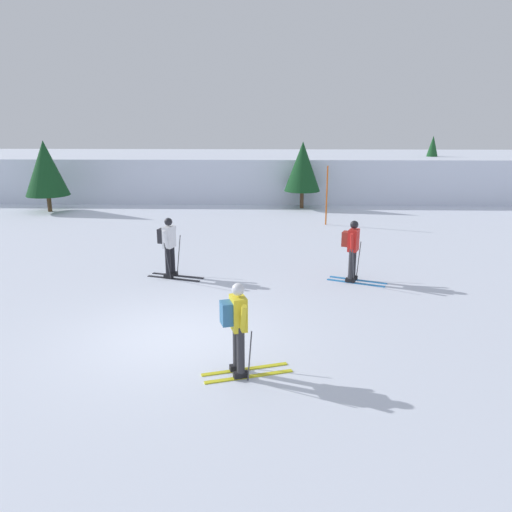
{
  "coord_description": "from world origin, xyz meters",
  "views": [
    {
      "loc": [
        1.97,
        -9.73,
        4.45
      ],
      "look_at": [
        1.63,
        3.1,
        0.9
      ],
      "focal_mm": 35.86,
      "sensor_mm": 36.0,
      "label": 1
    }
  ],
  "objects": [
    {
      "name": "skier_red",
      "position": [
        4.24,
        3.81,
        0.95
      ],
      "size": [
        1.62,
        0.96,
        1.71
      ],
      "color": "#237AC6",
      "rests_on": "ground"
    },
    {
      "name": "skier_white",
      "position": [
        -0.85,
        4.05,
        0.96
      ],
      "size": [
        1.64,
        0.97,
        1.71
      ],
      "color": "black",
      "rests_on": "ground"
    },
    {
      "name": "ground_plane",
      "position": [
        0.0,
        0.0,
        0.0
      ],
      "size": [
        120.0,
        120.0,
        0.0
      ],
      "primitive_type": "plane",
      "color": "silver"
    },
    {
      "name": "conifer_far_left",
      "position": [
        -8.5,
        14.05,
        2.05
      ],
      "size": [
        2.01,
        2.01,
        3.33
      ],
      "color": "#513823",
      "rests_on": "ground"
    },
    {
      "name": "skier_yellow",
      "position": [
        1.43,
        -1.56,
        0.96
      ],
      "size": [
        1.64,
        0.96,
        1.71
      ],
      "color": "gold",
      "rests_on": "ground"
    },
    {
      "name": "far_snow_ridge",
      "position": [
        0.0,
        19.54,
        1.14
      ],
      "size": [
        80.0,
        6.78,
        2.27
      ],
      "primitive_type": "cube",
      "color": "silver",
      "rests_on": "ground"
    },
    {
      "name": "conifer_far_right",
      "position": [
        10.77,
        18.68,
        1.99
      ],
      "size": [
        1.49,
        1.49,
        3.39
      ],
      "color": "#513823",
      "rests_on": "ground"
    },
    {
      "name": "conifer_far_centre",
      "position": [
        3.56,
        15.32,
        2.03
      ],
      "size": [
        1.76,
        1.76,
        3.23
      ],
      "color": "#513823",
      "rests_on": "ground"
    },
    {
      "name": "trail_marker_pole",
      "position": [
        4.34,
        11.37,
        1.22
      ],
      "size": [
        0.06,
        0.06,
        2.45
      ],
      "primitive_type": "cylinder",
      "color": "#C65614",
      "rests_on": "ground"
    }
  ]
}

